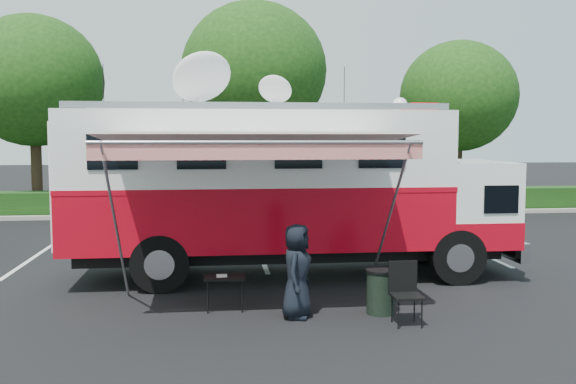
# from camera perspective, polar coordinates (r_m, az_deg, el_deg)

# --- Properties ---
(ground_plane) EXTENTS (120.00, 120.00, 0.00)m
(ground_plane) POSITION_cam_1_polar(r_m,az_deg,el_deg) (14.86, 0.22, -7.49)
(ground_plane) COLOR black
(ground_plane) RESTS_ON ground
(back_border) EXTENTS (60.00, 6.14, 8.87)m
(back_border) POSITION_cam_1_polar(r_m,az_deg,el_deg) (27.52, -0.60, 8.73)
(back_border) COLOR #9E998E
(back_border) RESTS_ON ground_plane
(stall_lines) EXTENTS (24.12, 5.50, 0.01)m
(stall_lines) POSITION_cam_1_polar(r_m,az_deg,el_deg) (17.74, -2.54, -5.42)
(stall_lines) COLOR silver
(stall_lines) RESTS_ON ground_plane
(command_truck) EXTENTS (10.03, 2.76, 4.82)m
(command_truck) POSITION_cam_1_polar(r_m,az_deg,el_deg) (14.54, -0.12, 0.46)
(command_truck) COLOR black
(command_truck) RESTS_ON ground_plane
(awning) EXTENTS (5.48, 2.82, 3.30)m
(awning) POSITION_cam_1_polar(r_m,az_deg,el_deg) (11.57, -2.95, 4.46)
(awning) COLOR white
(awning) RESTS_ON ground_plane
(person) EXTENTS (0.78, 0.95, 1.68)m
(person) POSITION_cam_1_polar(r_m,az_deg,el_deg) (11.59, 0.79, -11.09)
(person) COLOR black
(person) RESTS_ON ground_plane
(folding_table) EXTENTS (0.77, 0.56, 0.64)m
(folding_table) POSITION_cam_1_polar(r_m,az_deg,el_deg) (11.96, -5.67, -7.68)
(folding_table) COLOR black
(folding_table) RESTS_ON ground_plane
(folding_chair) EXTENTS (0.51, 0.53, 1.06)m
(folding_chair) POSITION_cam_1_polar(r_m,az_deg,el_deg) (11.28, 10.34, -8.31)
(folding_chair) COLOR black
(folding_chair) RESTS_ON ground_plane
(trash_bin) EXTENTS (0.54, 0.54, 0.81)m
(trash_bin) POSITION_cam_1_polar(r_m,az_deg,el_deg) (11.85, 8.23, -8.74)
(trash_bin) COLOR black
(trash_bin) RESTS_ON ground_plane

